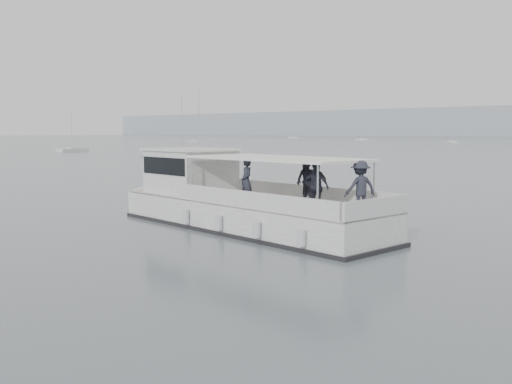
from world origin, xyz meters
The scene contains 2 objects.
ground centered at (0.00, 0.00, 0.00)m, with size 1400.00×1400.00×0.00m, color slate.
tour_boat centered at (-5.77, -1.86, 1.04)m, with size 15.24×5.48×6.34m.
Camera 1 is at (10.99, -19.92, 4.05)m, focal length 40.00 mm.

